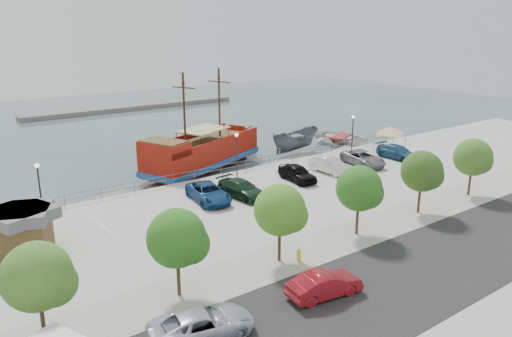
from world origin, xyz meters
TOP-DOWN VIEW (x-y plane):
  - ground at (0.00, 0.00)m, footprint 160.00×160.00m
  - street at (0.00, -16.00)m, footprint 100.00×8.00m
  - sidewalk at (0.00, -10.00)m, footprint 100.00×4.00m
  - seawall_railing at (0.00, 7.80)m, footprint 50.00×0.06m
  - far_shore at (10.00, 55.00)m, footprint 40.00×3.00m
  - pirate_ship at (1.44, 13.97)m, footprint 17.84×10.98m
  - patrol_boat at (12.80, 12.73)m, footprint 7.20×3.04m
  - speedboat at (20.73, 12.76)m, footprint 7.34×8.53m
  - dock_west at (-13.15, 9.20)m, footprint 7.50×3.71m
  - dock_mid at (8.26, 9.20)m, footprint 7.81×3.00m
  - dock_east at (16.57, 9.20)m, footprint 7.26×3.52m
  - shed at (-20.62, 0.70)m, footprint 4.87×4.87m
  - canopy_tent at (19.66, 4.12)m, footprint 5.10×5.10m
  - street_van at (-15.90, -14.05)m, footprint 5.40×3.15m
  - street_sedan at (-8.66, -14.74)m, footprint 4.45×2.11m
  - fire_hydrant at (-7.08, -10.80)m, footprint 0.29×0.29m
  - lamp_post_left at (-18.00, 6.50)m, footprint 0.36×0.36m
  - lamp_post_mid at (0.00, 6.50)m, footprint 0.36×0.36m
  - lamp_post_right at (16.00, 6.50)m, footprint 0.36×0.36m
  - tree_a at (-21.85, -10.07)m, footprint 3.30×3.20m
  - tree_b at (-14.85, -10.07)m, footprint 3.30×3.20m
  - tree_c at (-7.85, -10.07)m, footprint 3.30×3.20m
  - tree_d at (-0.85, -10.07)m, footprint 3.30×3.20m
  - tree_e at (6.15, -10.07)m, footprint 3.30×3.20m
  - tree_f at (13.15, -10.07)m, footprint 3.30×3.20m
  - parked_car_c at (-5.92, 2.01)m, footprint 3.16×5.61m
  - parked_car_d at (-3.07, 1.21)m, footprint 2.64×5.24m
  - parked_car_e at (3.73, 1.88)m, footprint 2.30×4.75m
  - parked_car_f at (8.11, 1.93)m, footprint 1.91×4.81m
  - parked_car_g at (12.83, 1.95)m, footprint 3.32×5.73m
  - parked_car_h at (17.86, 1.45)m, footprint 2.11×5.12m

SIDE VIEW (x-z plane):
  - ground at x=0.00m, z-range -1.00..-1.00m
  - dock_east at x=16.57m, z-range -1.00..-0.60m
  - dock_west at x=-13.15m, z-range -1.00..-0.59m
  - dock_mid at x=8.26m, z-range -1.00..-0.56m
  - far_shore at x=10.00m, z-range -1.00..-0.20m
  - speedboat at x=20.73m, z-range -1.00..0.49m
  - street at x=0.00m, z-range -0.01..0.03m
  - sidewalk at x=0.00m, z-range -0.01..0.04m
  - patrol_boat at x=12.80m, z-range -1.00..1.74m
  - fire_hydrant at x=-7.08m, z-range 0.04..0.87m
  - seawall_railing at x=0.00m, z-range 0.03..1.03m
  - street_sedan at x=-8.66m, z-range 0.00..1.41m
  - street_van at x=-15.90m, z-range 0.00..1.41m
  - parked_car_d at x=-3.07m, z-range 0.00..1.46m
  - parked_car_c at x=-5.92m, z-range 0.00..1.48m
  - parked_car_h at x=17.86m, z-range 0.00..1.48m
  - parked_car_g at x=12.83m, z-range 0.00..1.50m
  - parked_car_f at x=8.11m, z-range 0.00..1.56m
  - parked_car_e at x=3.73m, z-range 0.00..1.56m
  - pirate_ship at x=1.44m, z-range -4.70..6.43m
  - shed at x=-20.62m, z-range 0.10..3.13m
  - lamp_post_left at x=-18.00m, z-range 0.80..5.08m
  - lamp_post_mid at x=0.00m, z-range 0.80..5.08m
  - lamp_post_right at x=16.00m, z-range 0.80..5.08m
  - canopy_tent at x=19.66m, z-range 1.26..4.66m
  - tree_a at x=-21.85m, z-range 0.80..5.80m
  - tree_b at x=-14.85m, z-range 0.80..5.80m
  - tree_c at x=-7.85m, z-range 0.80..5.80m
  - tree_d at x=-0.85m, z-range 0.80..5.80m
  - tree_e at x=6.15m, z-range 0.80..5.80m
  - tree_f at x=13.15m, z-range 0.80..5.80m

